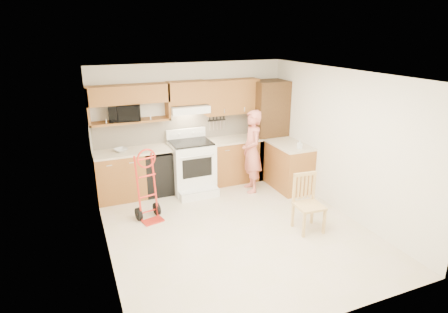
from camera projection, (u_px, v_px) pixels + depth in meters
floor at (236, 229)px, 6.18m from camera, size 4.00×4.50×0.02m
ceiling at (237, 74)px, 5.37m from camera, size 4.00×4.50×0.02m
wall_back at (191, 124)px, 7.75m from camera, size 4.00×0.02×2.50m
wall_front at (329, 223)px, 3.80m from camera, size 4.00×0.02×2.50m
wall_left at (100, 175)px, 5.04m from camera, size 0.02×4.50×2.50m
wall_right at (342, 143)px, 6.51m from camera, size 0.02×4.50×2.50m
backsplash at (192, 127)px, 7.74m from camera, size 3.92×0.03×0.55m
lower_cab_left at (120, 176)px, 7.17m from camera, size 0.90×0.60×0.90m
dishwasher at (159, 172)px, 7.45m from camera, size 0.60×0.60×0.85m
lower_cab_right at (234, 160)px, 8.04m from camera, size 1.14×0.60×0.90m
countertop_left at (134, 151)px, 7.13m from camera, size 1.50×0.63×0.04m
countertop_right at (234, 139)px, 7.89m from camera, size 1.14×0.63×0.04m
cab_return_right at (289, 167)px, 7.66m from camera, size 0.60×1.00×0.90m
countertop_return at (290, 145)px, 7.51m from camera, size 0.63×1.00×0.04m
pantry_tall at (268, 130)px, 8.15m from camera, size 0.70×0.60×2.10m
upper_cab_left at (128, 94)px, 6.91m from camera, size 1.50×0.33×0.34m
upper_shelf_mw at (130, 121)px, 7.07m from camera, size 1.50×0.33×0.04m
upper_cab_center at (187, 93)px, 7.33m from camera, size 0.76×0.33×0.44m
upper_cab_right at (231, 97)px, 7.72m from camera, size 1.14×0.33×0.70m
range_hood at (189, 109)px, 7.37m from camera, size 0.76×0.46×0.14m
knife_strip at (217, 123)px, 7.91m from camera, size 0.40×0.05×0.29m
microwave at (124, 112)px, 6.98m from camera, size 0.61×0.44×0.31m
range at (193, 163)px, 7.45m from camera, size 0.82×1.08×1.21m
person at (252, 151)px, 7.41m from camera, size 0.49×0.66×1.65m
hand_truck at (148, 189)px, 6.29m from camera, size 0.54×0.51×1.15m
dining_chair at (309, 204)px, 6.00m from camera, size 0.45×0.49×0.94m
soap_bottle at (300, 144)px, 7.18m from camera, size 0.08×0.09×0.17m
bowl at (121, 150)px, 7.03m from camera, size 0.31×0.31×0.06m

